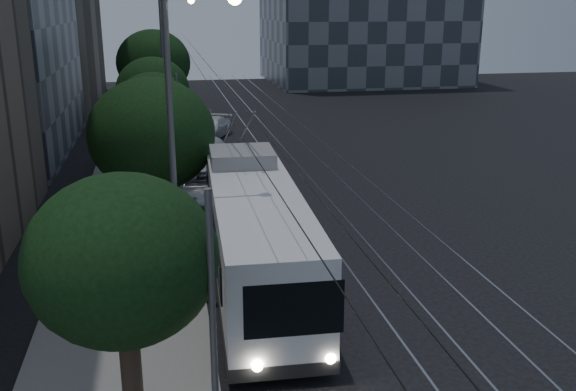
# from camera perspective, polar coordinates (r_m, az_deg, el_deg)

# --- Properties ---
(ground) EXTENTS (120.00, 120.00, 0.00)m
(ground) POSITION_cam_1_polar(r_m,az_deg,el_deg) (23.88, 4.39, -6.00)
(ground) COLOR black
(ground) RESTS_ON ground
(sidewalk) EXTENTS (5.00, 90.00, 0.15)m
(sidewalk) POSITION_cam_1_polar(r_m,az_deg,el_deg) (42.21, -12.91, 3.82)
(sidewalk) COLOR gray
(sidewalk) RESTS_ON ground
(tram_rails) EXTENTS (4.52, 90.00, 0.02)m
(tram_rails) POSITION_cam_1_polar(r_m,az_deg,el_deg) (43.05, 0.54, 4.41)
(tram_rails) COLOR #9998A0
(tram_rails) RESTS_ON ground
(overhead_wires) EXTENTS (2.23, 90.00, 6.00)m
(overhead_wires) POSITION_cam_1_polar(r_m,az_deg,el_deg) (41.60, -9.70, 8.58)
(overhead_wires) COLOR black
(overhead_wires) RESTS_ON ground
(trolleybus) EXTENTS (3.26, 13.40, 5.63)m
(trolleybus) POSITION_cam_1_polar(r_m,az_deg,el_deg) (21.66, -3.00, -3.18)
(trolleybus) COLOR silver
(trolleybus) RESTS_ON ground
(pickup_silver) EXTENTS (3.06, 6.36, 1.75)m
(pickup_silver) POSITION_cam_1_polar(r_m,az_deg,el_deg) (30.60, -7.49, 0.79)
(pickup_silver) COLOR #B7BAC0
(pickup_silver) RESTS_ON ground
(car_white_a) EXTENTS (3.09, 4.51, 1.43)m
(car_white_a) POSITION_cam_1_polar(r_m,az_deg,el_deg) (39.57, -6.76, 4.23)
(car_white_a) COLOR #B7B7BB
(car_white_a) RESTS_ON ground
(car_white_b) EXTENTS (3.78, 5.18, 1.39)m
(car_white_b) POSITION_cam_1_polar(r_m,az_deg,el_deg) (46.10, -6.85, 5.99)
(car_white_b) COLOR silver
(car_white_b) RESTS_ON ground
(car_white_c) EXTENTS (3.11, 4.76, 1.48)m
(car_white_c) POSITION_cam_1_polar(r_m,az_deg,el_deg) (50.23, -8.43, 6.86)
(car_white_c) COLOR silver
(car_white_c) RESTS_ON ground
(car_white_d) EXTENTS (2.49, 4.30, 1.38)m
(car_white_d) POSITION_cam_1_polar(r_m,az_deg,el_deg) (51.99, -8.43, 7.14)
(car_white_d) COLOR #B9BABE
(car_white_d) RESTS_ON ground
(tree_0) EXTENTS (3.85, 3.85, 6.08)m
(tree_0) POSITION_cam_1_polar(r_m,az_deg,el_deg) (13.17, -14.50, -5.64)
(tree_0) COLOR black
(tree_0) RESTS_ON ground
(tree_1) EXTENTS (5.10, 5.10, 6.43)m
(tree_1) POSITION_cam_1_polar(r_m,az_deg,el_deg) (26.42, -12.01, 5.29)
(tree_1) COLOR black
(tree_1) RESTS_ON ground
(tree_2) EXTENTS (4.12, 4.12, 5.71)m
(tree_2) POSITION_cam_1_polar(r_m,az_deg,el_deg) (35.39, -11.89, 7.66)
(tree_2) COLOR black
(tree_2) RESTS_ON ground
(tree_3) EXTENTS (4.15, 4.15, 6.32)m
(tree_3) POSITION_cam_1_polar(r_m,az_deg,el_deg) (37.90, -11.92, 9.14)
(tree_3) COLOR black
(tree_3) RESTS_ON ground
(tree_4) EXTENTS (5.63, 5.63, 7.32)m
(tree_4) POSITION_cam_1_polar(r_m,az_deg,el_deg) (51.30, -11.87, 11.45)
(tree_4) COLOR black
(tree_4) RESTS_ON ground
(tree_5) EXTENTS (5.46, 5.46, 7.17)m
(tree_5) POSITION_cam_1_polar(r_m,az_deg,el_deg) (54.12, -11.85, 11.62)
(tree_5) COLOR black
(tree_5) RESTS_ON ground
(streetlamp_near) EXTENTS (2.39, 0.44, 9.85)m
(streetlamp_near) POSITION_cam_1_polar(r_m,az_deg,el_deg) (20.14, -9.26, 7.19)
(streetlamp_near) COLOR slate
(streetlamp_near) RESTS_ON ground
(streetlamp_far) EXTENTS (2.39, 0.44, 9.86)m
(streetlamp_far) POSITION_cam_1_polar(r_m,az_deg,el_deg) (45.39, -10.56, 12.35)
(streetlamp_far) COLOR slate
(streetlamp_far) RESTS_ON ground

